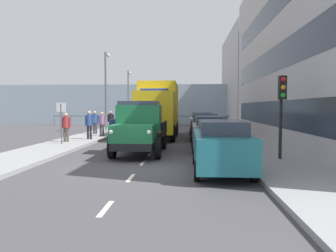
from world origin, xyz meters
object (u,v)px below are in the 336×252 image
Objects in this scene: pedestrian_by_lamp at (111,120)px; street_sign at (61,116)px; car_navy_oppositeside_0 at (128,124)px; traffic_light_near at (282,99)px; car_teal_kerbside_near at (221,145)px; car_white_kerbside_3 at (201,123)px; pedestrian_in_dark_coat at (89,122)px; truck_vintage_green at (139,129)px; pedestrian_couple_b at (95,120)px; lamp_post_far at (129,93)px; car_grey_kerbside_1 at (210,132)px; lorry_cargo_yellow at (159,108)px; pedestrian_strolling at (66,125)px; pedestrian_couple_a at (102,122)px; car_black_kerbside_2 at (205,126)px; lamp_post_promenade at (106,84)px.

street_sign reaches higher than pedestrian_by_lamp.
traffic_light_near reaches higher than car_navy_oppositeside_0.
car_white_kerbside_3 is (0.00, -15.79, 0.00)m from car_teal_kerbside_near.
truck_vintage_green is at bearing 127.13° from pedestrian_in_dark_coat.
pedestrian_couple_b is 13.38m from lamp_post_far.
pedestrian_couple_b is at bearing -43.24° from car_grey_kerbside_1.
pedestrian_strolling is (4.99, 4.44, -0.94)m from lorry_cargo_yellow.
traffic_light_near is (-5.80, 1.97, 1.29)m from truck_vintage_green.
pedestrian_in_dark_coat is 0.79× the size of street_sign.
pedestrian_in_dark_coat is at bearing -36.45° from traffic_light_near.
traffic_light_near is (-9.77, 7.22, 1.27)m from pedestrian_in_dark_coat.
truck_vintage_green is at bearing 142.93° from pedestrian_strolling.
pedestrian_strolling is 1.00× the size of pedestrian_couple_a.
lamp_post_far is at bearing -63.11° from car_black_kerbside_2.
pedestrian_by_lamp is 0.53× the size of traffic_light_near.
pedestrian_couple_b is at bearing 89.46° from lamp_post_far.
car_navy_oppositeside_0 is 5.12m from lamp_post_promenade.
car_white_kerbside_3 is 12.28m from street_sign.
car_black_kerbside_2 is (-3.17, 1.52, -1.18)m from lorry_cargo_yellow.
pedestrian_strolling is at bearing 74.43° from pedestrian_couple_a.
car_navy_oppositeside_0 is 2.38× the size of pedestrian_by_lamp.
lorry_cargo_yellow is 1.93× the size of car_grey_kerbside_1.
lorry_cargo_yellow is at bearing -171.35° from pedestrian_couple_a.
car_white_kerbside_3 is (-3.17, -3.76, -1.18)m from lorry_cargo_yellow.
car_white_kerbside_3 is at bearing -160.97° from pedestrian_couple_b.
car_grey_kerbside_1 is at bearing 115.73° from lorry_cargo_yellow.
truck_vintage_green reaches higher than car_white_kerbside_3.
pedestrian_strolling reaches higher than car_navy_oppositeside_0.
car_navy_oppositeside_0 is (5.66, -13.61, -0.00)m from car_teal_kerbside_near.
car_grey_kerbside_1 is at bearing 127.17° from pedestrian_by_lamp.
truck_vintage_green reaches higher than pedestrian_couple_b.
lorry_cargo_yellow is 7.40m from car_grey_kerbside_1.
pedestrian_couple_b is 0.54× the size of traffic_light_near.
lorry_cargo_yellow is 12.50m from car_teal_kerbside_near.
lamp_post_far is (7.92, -26.13, 2.92)m from car_teal_kerbside_near.
car_grey_kerbside_1 is (-3.17, 6.58, -1.18)m from lorry_cargo_yellow.
pedestrian_couple_a is at bearing 56.73° from car_navy_oppositeside_0.
pedestrian_couple_b is at bearing -58.28° from car_teal_kerbside_near.
car_navy_oppositeside_0 is (5.66, 2.18, -0.00)m from car_white_kerbside_3.
pedestrian_by_lamp reaches higher than car_grey_kerbside_1.
car_grey_kerbside_1 is 12.19m from pedestrian_by_lamp.
truck_vintage_green is 3.28× the size of pedestrian_couple_b.
street_sign is at bearing 49.25° from car_white_kerbside_3.
lamp_post_promenade is (0.75, -1.57, 2.97)m from pedestrian_by_lamp.
lorry_cargo_yellow is at bearing 168.56° from pedestrian_couple_b.
car_navy_oppositeside_0 is 14.31m from traffic_light_near.
truck_vintage_green is 1.25× the size of car_white_kerbside_3.
pedestrian_by_lamp is (-0.68, -2.15, -0.02)m from pedestrian_couple_b.
street_sign is (8.00, 4.00, 0.79)m from car_black_kerbside_2.
lorry_cargo_yellow is 1.23× the size of lamp_post_promenade.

